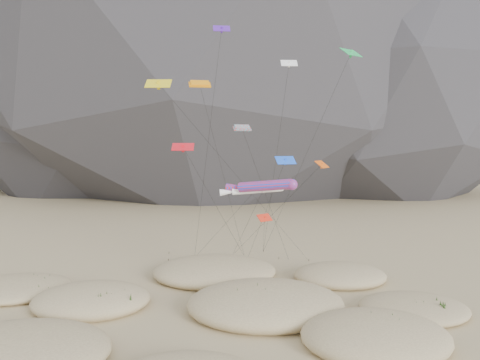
# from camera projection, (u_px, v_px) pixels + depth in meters

# --- Properties ---
(ground) EXTENTS (500.00, 500.00, 0.00)m
(ground) POSITION_uv_depth(u_px,v_px,m) (235.00, 327.00, 41.56)
(ground) COLOR #CCB789
(ground) RESTS_ON ground
(dunes) EXTENTS (51.97, 37.35, 3.44)m
(dunes) POSITION_uv_depth(u_px,v_px,m) (208.00, 306.00, 44.87)
(dunes) COLOR #CCB789
(dunes) RESTS_ON ground
(dune_grass) EXTENTS (41.58, 29.32, 1.46)m
(dune_grass) POSITION_uv_depth(u_px,v_px,m) (238.00, 304.00, 44.82)
(dune_grass) COLOR black
(dune_grass) RESTS_ON ground
(kite_stakes) EXTENTS (19.54, 8.17, 0.30)m
(kite_stakes) POSITION_uv_depth(u_px,v_px,m) (232.00, 258.00, 65.15)
(kite_stakes) COLOR #3F2D1E
(kite_stakes) RESTS_ON ground
(rainbow_tube_kite) EXTENTS (7.21, 20.57, 12.67)m
(rainbow_tube_kite) POSITION_uv_depth(u_px,v_px,m) (263.00, 186.00, 48.87)
(rainbow_tube_kite) COLOR #FE251A
(rainbow_tube_kite) RESTS_ON ground
(white_tube_kite) EXTENTS (11.04, 11.25, 11.93)m
(white_tube_kite) POSITION_uv_depth(u_px,v_px,m) (254.00, 190.00, 50.49)
(white_tube_kite) COLOR white
(white_tube_kite) RESTS_ON ground
(orange_parafoil) EXTENTS (7.49, 14.82, 23.18)m
(orange_parafoil) POSITION_uv_depth(u_px,v_px,m) (201.00, 87.00, 51.46)
(orange_parafoil) COLOR orange
(orange_parafoil) RESTS_ON ground
(multi_parafoil) EXTENTS (8.51, 10.29, 18.37)m
(multi_parafoil) POSITION_uv_depth(u_px,v_px,m) (243.00, 130.00, 53.56)
(multi_parafoil) COLOR red
(multi_parafoil) RESTS_ON ground
(delta_kites) EXTENTS (23.60, 21.03, 28.85)m
(delta_kites) POSITION_uv_depth(u_px,v_px,m) (259.00, 118.00, 50.85)
(delta_kites) COLOR yellow
(delta_kites) RESTS_ON ground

